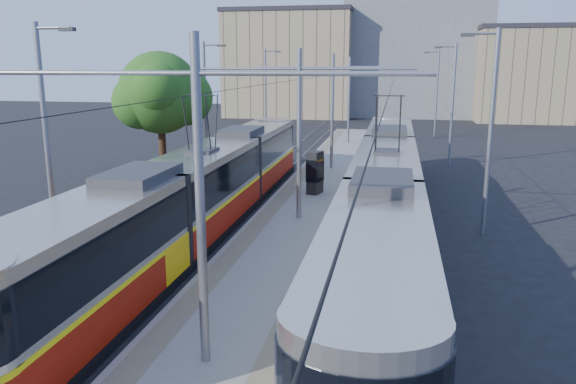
# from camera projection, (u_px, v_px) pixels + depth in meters

# --- Properties ---
(ground) EXTENTS (160.00, 160.00, 0.00)m
(ground) POSITION_uv_depth(u_px,v_px,m) (252.00, 300.00, 16.28)
(ground) COLOR black
(ground) RESTS_ON ground
(platform) EXTENTS (4.00, 50.00, 0.30)m
(platform) POSITION_uv_depth(u_px,v_px,m) (325.00, 180.00, 32.52)
(platform) COLOR gray
(platform) RESTS_ON ground
(tactile_strip_left) EXTENTS (0.70, 50.00, 0.01)m
(tactile_strip_left) POSITION_uv_depth(u_px,v_px,m) (301.00, 176.00, 32.75)
(tactile_strip_left) COLOR gray
(tactile_strip_left) RESTS_ON platform
(tactile_strip_right) EXTENTS (0.70, 50.00, 0.01)m
(tactile_strip_right) POSITION_uv_depth(u_px,v_px,m) (350.00, 178.00, 32.22)
(tactile_strip_right) COLOR gray
(tactile_strip_right) RESTS_ON platform
(rails) EXTENTS (8.71, 70.00, 0.03)m
(rails) POSITION_uv_depth(u_px,v_px,m) (325.00, 182.00, 32.55)
(rails) COLOR gray
(rails) RESTS_ON ground
(track_arrow) EXTENTS (1.20, 5.00, 0.01)m
(track_arrow) POSITION_uv_depth(u_px,v_px,m) (83.00, 336.00, 14.07)
(track_arrow) COLOR silver
(track_arrow) RESTS_ON ground
(tram_left) EXTENTS (2.43, 28.42, 5.50)m
(tram_left) POSITION_uv_depth(u_px,v_px,m) (204.00, 191.00, 22.58)
(tram_left) COLOR black
(tram_left) RESTS_ON ground
(tram_right) EXTENTS (2.43, 31.82, 5.50)m
(tram_right) POSITION_uv_depth(u_px,v_px,m) (385.00, 189.00, 22.21)
(tram_right) COLOR black
(tram_right) RESTS_ON ground
(catenary) EXTENTS (9.20, 70.00, 7.00)m
(catenary) POSITION_uv_depth(u_px,v_px,m) (320.00, 107.00, 28.82)
(catenary) COLOR gray
(catenary) RESTS_ON platform
(street_lamps) EXTENTS (15.18, 38.22, 8.00)m
(street_lamps) POSITION_uv_depth(u_px,v_px,m) (334.00, 105.00, 35.45)
(street_lamps) COLOR gray
(street_lamps) RESTS_ON ground
(shelter) EXTENTS (0.83, 1.09, 2.13)m
(shelter) POSITION_uv_depth(u_px,v_px,m) (315.00, 172.00, 28.15)
(shelter) COLOR black
(shelter) RESTS_ON platform
(tree) EXTENTS (5.11, 4.72, 7.42)m
(tree) POSITION_uv_depth(u_px,v_px,m) (166.00, 94.00, 31.90)
(tree) COLOR #382314
(tree) RESTS_ON ground
(building_left) EXTENTS (16.32, 12.24, 13.51)m
(building_left) POSITION_uv_depth(u_px,v_px,m) (292.00, 64.00, 74.07)
(building_left) COLOR gray
(building_left) RESTS_ON ground
(building_centre) EXTENTS (18.36, 14.28, 15.48)m
(building_centre) POSITION_uv_depth(u_px,v_px,m) (415.00, 56.00, 74.72)
(building_centre) COLOR gray
(building_centre) RESTS_ON ground
(building_right) EXTENTS (14.28, 10.20, 11.12)m
(building_right) POSITION_uv_depth(u_px,v_px,m) (536.00, 74.00, 66.87)
(building_right) COLOR gray
(building_right) RESTS_ON ground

